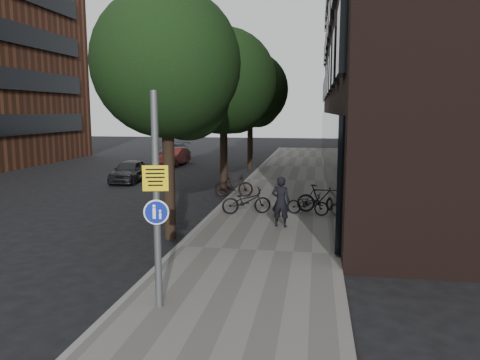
% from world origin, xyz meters
% --- Properties ---
extents(ground, '(120.00, 120.00, 0.00)m').
position_xyz_m(ground, '(0.00, 0.00, 0.00)').
color(ground, black).
rests_on(ground, ground).
extents(sidewalk, '(4.50, 60.00, 0.12)m').
position_xyz_m(sidewalk, '(0.25, 10.00, 0.06)').
color(sidewalk, '#62605B').
rests_on(sidewalk, ground).
extents(curb_edge, '(0.15, 60.00, 0.13)m').
position_xyz_m(curb_edge, '(-2.00, 10.00, 0.07)').
color(curb_edge, slate).
rests_on(curb_edge, ground).
extents(building_right_dark_brick, '(12.00, 40.00, 18.00)m').
position_xyz_m(building_right_dark_brick, '(8.50, 22.00, 9.00)').
color(building_right_dark_brick, black).
rests_on(building_right_dark_brick, ground).
extents(street_tree_near, '(4.40, 4.40, 7.50)m').
position_xyz_m(street_tree_near, '(-2.53, 4.64, 5.11)').
color(street_tree_near, black).
rests_on(street_tree_near, ground).
extents(street_tree_mid, '(5.00, 5.00, 7.80)m').
position_xyz_m(street_tree_mid, '(-2.53, 13.14, 5.11)').
color(street_tree_mid, black).
rests_on(street_tree_mid, ground).
extents(street_tree_far, '(5.00, 5.00, 7.80)m').
position_xyz_m(street_tree_far, '(-2.53, 22.14, 5.11)').
color(street_tree_far, black).
rests_on(street_tree_far, ground).
extents(signpost, '(0.48, 0.14, 4.16)m').
position_xyz_m(signpost, '(-1.16, -0.69, 2.22)').
color(signpost, '#595B5E').
rests_on(signpost, sidewalk).
extents(pedestrian, '(0.67, 0.49, 1.68)m').
position_xyz_m(pedestrian, '(0.69, 6.08, 0.96)').
color(pedestrian, black).
rests_on(pedestrian, sidewalk).
extents(parked_bike_facade_near, '(1.63, 0.85, 0.82)m').
position_xyz_m(parked_bike_facade_near, '(1.53, 8.03, 0.53)').
color(parked_bike_facade_near, black).
rests_on(parked_bike_facade_near, sidewalk).
extents(parked_bike_facade_far, '(1.77, 0.55, 1.06)m').
position_xyz_m(parked_bike_facade_far, '(2.00, 8.51, 0.65)').
color(parked_bike_facade_far, black).
rests_on(parked_bike_facade_far, sidewalk).
extents(parked_bike_curb_near, '(1.93, 1.13, 0.96)m').
position_xyz_m(parked_bike_curb_near, '(-0.72, 7.84, 0.60)').
color(parked_bike_curb_near, black).
rests_on(parked_bike_curb_near, sidewalk).
extents(parked_bike_curb_far, '(1.74, 0.60, 1.03)m').
position_xyz_m(parked_bike_curb_far, '(-1.80, 11.28, 0.63)').
color(parked_bike_curb_far, black).
rests_on(parked_bike_curb_far, sidewalk).
extents(parked_car_near, '(1.62, 3.69, 1.24)m').
position_xyz_m(parked_car_near, '(-8.40, 15.36, 0.62)').
color(parked_car_near, black).
rests_on(parked_car_near, ground).
extents(parked_car_mid, '(1.51, 3.96, 1.29)m').
position_xyz_m(parked_car_mid, '(-8.40, 23.47, 0.64)').
color(parked_car_mid, '#541A18').
rests_on(parked_car_mid, ground).
extents(parked_car_far, '(2.19, 4.56, 1.28)m').
position_xyz_m(parked_car_far, '(-9.93, 28.13, 0.64)').
color(parked_car_far, '#1A2030').
rests_on(parked_car_far, ground).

